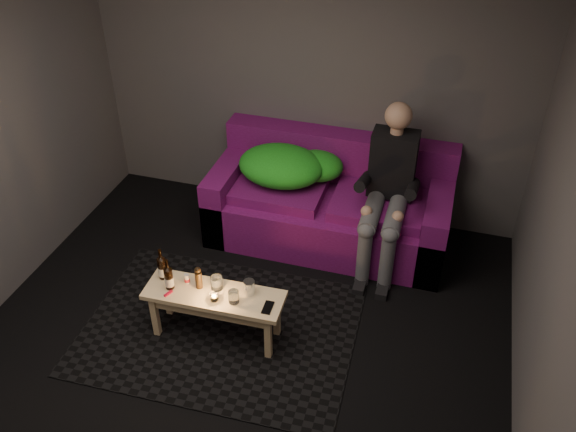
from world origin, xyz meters
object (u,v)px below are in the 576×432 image
beer_bottle_a (162,267)px  steel_cup (249,287)px  beer_bottle_b (169,278)px  sofa (330,205)px  person (388,187)px  coffee_table (215,301)px

beer_bottle_a → steel_cup: (0.68, 0.02, -0.04)m
beer_bottle_b → sofa: bearing=60.5°
person → beer_bottle_a: bearing=-139.6°
beer_bottle_a → sofa: bearing=56.2°
sofa → person: person is taller
person → coffee_table: size_ratio=1.34×
beer_bottle_a → steel_cup: bearing=1.8°
beer_bottle_a → steel_cup: size_ratio=2.32×
coffee_table → beer_bottle_a: size_ratio=3.95×
coffee_table → beer_bottle_b: 0.38m
person → beer_bottle_b: person is taller
sofa → beer_bottle_b: size_ratio=8.07×
person → steel_cup: person is taller
beer_bottle_b → steel_cup: beer_bottle_b is taller
beer_bottle_a → person: bearing=40.4°
coffee_table → beer_bottle_b: bearing=-173.9°
person → sofa: bearing=161.7°
person → beer_bottle_b: (-1.38, -1.35, -0.21)m
person → beer_bottle_a: person is taller
coffee_table → steel_cup: size_ratio=9.16×
sofa → coffee_table: (-0.53, -1.49, 0.02)m
person → coffee_table: (-1.05, -1.31, -0.38)m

